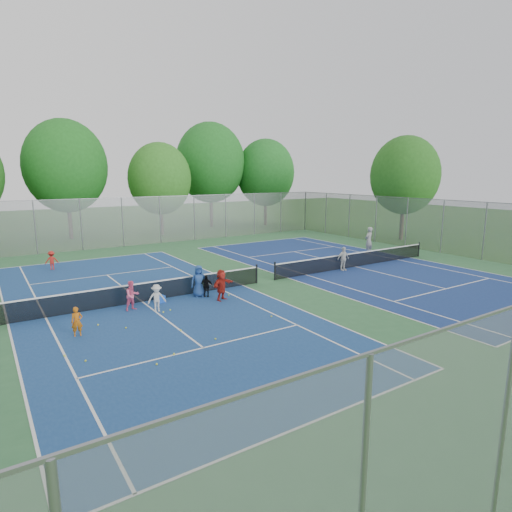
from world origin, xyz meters
The scene contains 36 objects.
ground centered at (0.00, 0.00, 0.00)m, with size 120.00×120.00×0.00m, color #245219.
court_pad centered at (0.00, 0.00, 0.01)m, with size 32.00×32.00×0.01m, color #30673B.
court_left centered at (-7.00, 0.00, 0.02)m, with size 10.97×23.77×0.01m, color navy.
court_right centered at (7.00, 0.00, 0.02)m, with size 10.97×23.77×0.01m, color navy.
net_left centered at (-7.00, 0.00, 0.46)m, with size 12.87×0.10×0.91m, color black.
net_right centered at (7.00, 0.00, 0.46)m, with size 12.87×0.10×0.91m, color black.
fence_north centered at (0.00, 16.00, 2.00)m, with size 32.00×0.10×4.00m, color gray.
fence_east centered at (16.00, 0.00, 2.00)m, with size 32.00×0.10×4.00m, color gray.
tree_nl centered at (-6.00, 23.00, 6.54)m, with size 7.20×7.20×10.69m.
tree_nc centered at (2.00, 21.00, 5.39)m, with size 6.00×6.00×8.85m.
tree_nr centered at (9.00, 24.00, 7.04)m, with size 7.60×7.60×11.42m.
tree_ne centered at (15.00, 22.00, 5.97)m, with size 6.60×6.60×9.77m.
tree_side_e centered at (19.00, 6.00, 5.74)m, with size 6.00×6.00×9.20m.
ball_crate centered at (-6.34, -0.50, 0.17)m, with size 0.40×0.40×0.34m, color blue.
ball_hopper centered at (-3.73, 0.35, 0.30)m, with size 0.30×0.30×0.59m, color #248729.
student_a centered at (-10.39, -2.85, 0.56)m, with size 0.41×0.27×1.12m, color #C26212.
student_b centered at (-7.74, -0.92, 0.66)m, with size 0.65×0.50×1.33m, color #F35E8A.
student_c centered at (-6.91, -1.71, 0.61)m, with size 0.79×0.45×1.22m, color beige.
student_d centered at (-4.09, -0.82, 0.55)m, with size 0.64×0.27×1.10m, color black.
student_e centered at (-4.37, -0.60, 0.78)m, with size 0.76×0.50×1.56m, color #25498A.
student_f centered at (-3.74, -1.76, 0.75)m, with size 1.39×0.44×1.50m, color #A72117.
child_far_baseline centered at (-9.47, 9.77, 0.60)m, with size 0.77×0.44×1.19m, color #AC1F18.
instructor centered at (11.16, 2.74, 1.01)m, with size 0.74×0.48×2.02m, color gray.
teen_court_b centered at (5.57, -0.31, 0.75)m, with size 0.87×0.36×1.49m, color silver.
tennis_ball_0 centered at (-7.01, -4.48, 0.03)m, with size 0.07×0.07×0.07m, color #D1E635.
tennis_ball_1 centered at (-10.64, -5.34, 0.03)m, with size 0.07×0.07×0.07m, color gold.
tennis_ball_2 centered at (-6.30, -5.97, 0.03)m, with size 0.07×0.07×0.07m, color #B6CA2F.
tennis_ball_3 centered at (-11.14, -4.56, 0.03)m, with size 0.07×0.07×0.07m, color #CCE334.
tennis_ball_4 centered at (-3.19, -5.06, 0.03)m, with size 0.07×0.07×0.07m, color gold.
tennis_ball_5 centered at (-8.82, -6.82, 0.03)m, with size 0.07×0.07×0.07m, color yellow.
tennis_ball_6 centered at (-6.41, -1.94, 0.03)m, with size 0.07×0.07×0.07m, color #C2EE37.
tennis_ball_7 centered at (-6.77, -2.06, 0.03)m, with size 0.07×0.07×0.07m, color #E6F138.
tennis_ball_8 centered at (-3.12, -1.32, 0.03)m, with size 0.07×0.07×0.07m, color #AACD2F.
tennis_ball_9 centered at (-9.51, -2.15, 0.03)m, with size 0.07×0.07×0.07m, color yellow.
tennis_ball_10 centered at (-8.07, -6.40, 0.03)m, with size 0.07×0.07×0.07m, color #CFDD33.
tennis_ball_11 centered at (-8.69, -3.08, 0.03)m, with size 0.07×0.07×0.07m, color gold.
Camera 1 is at (-13.05, -18.99, 5.94)m, focal length 30.00 mm.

